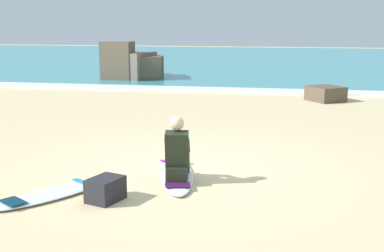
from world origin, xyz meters
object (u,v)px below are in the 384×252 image
surfboard_main (176,173)px  shoreline_rock (326,94)px  beach_bag (105,189)px  surfer_seated (177,154)px  surfboard_spare_near (53,193)px

surfboard_main → shoreline_rock: 8.71m
surfboard_main → beach_bag: size_ratio=4.73×
surfer_seated → surfboard_main: bearing=106.9°
surfer_seated → surfboard_spare_near: surfer_seated is taller
surfer_seated → shoreline_rock: 9.00m
surfer_seated → surfboard_spare_near: size_ratio=0.52×
surfer_seated → beach_bag: surfer_seated is taller
surfer_seated → shoreline_rock: (2.74, 8.56, -0.22)m
surfboard_spare_near → beach_bag: bearing=-3.8°
shoreline_rock → surfboard_spare_near: bearing=-114.5°
surfboard_main → surfboard_spare_near: size_ratio=1.24×
shoreline_rock → beach_bag: (-3.53, -9.53, -0.06)m
surfboard_main → shoreline_rock: bearing=71.0°
surfer_seated → beach_bag: 1.28m
shoreline_rock → beach_bag: bearing=-110.3°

